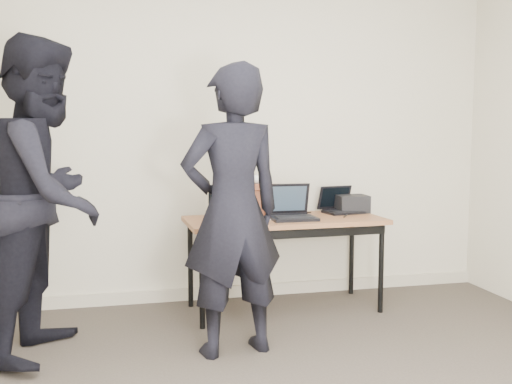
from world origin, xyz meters
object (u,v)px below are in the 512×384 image
object	(u,v)px
laptop_beige	(226,214)
person_observer	(47,197)
laptop_center	(291,211)
leather_satchel	(255,199)
person_typist	(232,211)
equipment_box	(352,204)
desk	(285,226)
laptop_right	(340,207)

from	to	relation	value
laptop_beige	person_observer	distance (m)	1.31
laptop_center	leather_satchel	bearing A→B (deg)	130.35
laptop_beige	person_typist	world-z (taller)	person_typist
laptop_center	person_typist	size ratio (longest dim) A/B	0.19
equipment_box	person_observer	xyz separation A→B (m)	(-2.29, -0.65, 0.19)
equipment_box	person_observer	world-z (taller)	person_observer
equipment_box	person_typist	xyz separation A→B (m)	(-1.18, -0.95, 0.10)
laptop_beige	laptop_center	distance (m)	0.50
leather_satchel	person_typist	distance (m)	1.05
laptop_center	leather_satchel	world-z (taller)	laptop_center
laptop_beige	equipment_box	size ratio (longest dim) A/B	1.20
laptop_center	person_typist	distance (m)	0.94
equipment_box	person_typist	distance (m)	1.51
desk	equipment_box	size ratio (longest dim) A/B	6.25
desk	person_typist	distance (m)	0.96
laptop_beige	laptop_center	xyz separation A→B (m)	(0.50, -0.05, 0.01)
laptop_center	leather_satchel	distance (m)	0.35
leather_satchel	equipment_box	world-z (taller)	leather_satchel
desk	equipment_box	distance (m)	0.67
desk	leather_satchel	bearing A→B (deg)	126.14
desk	laptop_beige	distance (m)	0.47
laptop_beige	leather_satchel	xyz separation A→B (m)	(0.27, 0.21, 0.08)
laptop_beige	laptop_right	world-z (taller)	laptop_beige
laptop_right	leather_satchel	bearing A→B (deg)	167.32
laptop_right	equipment_box	xyz separation A→B (m)	(0.10, -0.01, 0.02)
laptop_right	equipment_box	size ratio (longest dim) A/B	1.38
laptop_right	desk	bearing A→B (deg)	-169.60
laptop_center	person_observer	world-z (taller)	person_observer
leather_satchel	equipment_box	bearing A→B (deg)	1.70
equipment_box	person_observer	bearing A→B (deg)	-164.11
person_typist	equipment_box	bearing A→B (deg)	-152.66
laptop_beige	leather_satchel	distance (m)	0.36
leather_satchel	person_observer	xyz separation A→B (m)	(-1.48, -0.69, 0.13)
laptop_center	leather_satchel	xyz separation A→B (m)	(-0.22, 0.26, 0.07)
laptop_center	laptop_right	xyz separation A→B (m)	(0.48, 0.23, -0.01)
laptop_right	person_observer	distance (m)	2.29
desk	equipment_box	world-z (taller)	equipment_box
person_observer	desk	bearing A→B (deg)	-59.40
laptop_beige	person_typist	xyz separation A→B (m)	(-0.09, -0.77, 0.13)
desk	laptop_right	world-z (taller)	laptop_right
laptop_center	laptop_right	size ratio (longest dim) A/B	1.01
person_typist	person_observer	world-z (taller)	person_observer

